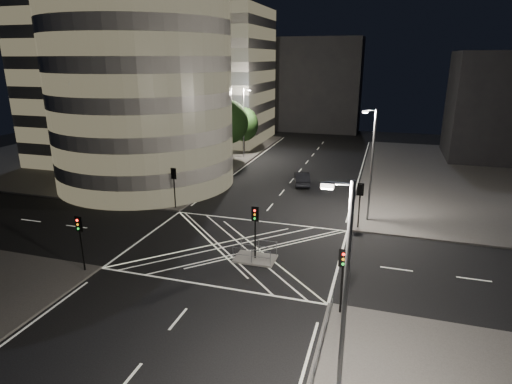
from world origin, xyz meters
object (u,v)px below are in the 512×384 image
(traffic_signal_nl, at_px, (80,233))
(street_lamp_right_far, at_px, (371,162))
(traffic_signal_fr, at_px, (360,197))
(traffic_signal_island, at_px, (255,223))
(street_lamp_left_far, at_px, (244,121))
(sedan, at_px, (302,178))
(street_lamp_right_near, at_px, (344,295))
(traffic_signal_fl, at_px, (174,180))
(street_lamp_left_near, at_px, (190,143))
(traffic_signal_nr, at_px, (343,269))
(central_island, at_px, (255,259))

(traffic_signal_nl, distance_m, street_lamp_right_far, 24.27)
(traffic_signal_fr, xyz_separation_m, traffic_signal_island, (-6.80, -8.30, 0.00))
(street_lamp_left_far, xyz_separation_m, sedan, (10.94, -11.31, -4.77))
(traffic_signal_fr, xyz_separation_m, street_lamp_right_near, (0.64, -20.80, 2.63))
(traffic_signal_fl, relative_size, traffic_signal_island, 1.00)
(traffic_signal_nl, height_order, street_lamp_left_near, street_lamp_left_near)
(traffic_signal_nl, bearing_deg, traffic_signal_nr, 0.00)
(traffic_signal_fl, xyz_separation_m, traffic_signal_nl, (0.00, -13.60, 0.00))
(traffic_signal_fl, relative_size, traffic_signal_nl, 1.00)
(traffic_signal_nl, bearing_deg, street_lamp_left_near, 91.94)
(traffic_signal_nl, distance_m, sedan, 27.58)
(traffic_signal_fr, height_order, street_lamp_left_near, street_lamp_left_near)
(street_lamp_right_far, height_order, street_lamp_right_near, same)
(traffic_signal_island, relative_size, street_lamp_left_far, 0.40)
(traffic_signal_nl, height_order, sedan, traffic_signal_nl)
(traffic_signal_fl, xyz_separation_m, sedan, (10.30, 11.89, -2.14))
(traffic_signal_nr, xyz_separation_m, street_lamp_right_near, (0.64, -7.20, 2.63))
(traffic_signal_nl, relative_size, street_lamp_left_far, 0.40)
(traffic_signal_nl, relative_size, street_lamp_right_far, 0.40)
(traffic_signal_fl, distance_m, street_lamp_right_near, 27.79)
(street_lamp_left_near, height_order, sedan, street_lamp_left_near)
(traffic_signal_nl, height_order, traffic_signal_nr, same)
(traffic_signal_fl, distance_m, street_lamp_left_far, 23.36)
(sedan, bearing_deg, central_island, 76.31)
(traffic_signal_fl, bearing_deg, traffic_signal_nl, -90.00)
(traffic_signal_nl, xyz_separation_m, street_lamp_right_far, (18.24, 15.80, 2.63))
(traffic_signal_nr, xyz_separation_m, street_lamp_left_far, (-18.24, 36.80, 2.63))
(central_island, distance_m, street_lamp_right_far, 13.98)
(street_lamp_right_far, distance_m, sedan, 13.40)
(traffic_signal_fl, distance_m, street_lamp_right_far, 18.55)
(traffic_signal_fr, bearing_deg, traffic_signal_island, -129.33)
(traffic_signal_nl, bearing_deg, street_lamp_left_far, 90.99)
(street_lamp_right_near, xyz_separation_m, sedan, (-7.94, 32.69, -4.77))
(street_lamp_left_near, distance_m, street_lamp_right_far, 19.11)
(street_lamp_right_near, bearing_deg, traffic_signal_fl, 131.24)
(traffic_signal_nr, bearing_deg, street_lamp_left_far, 116.36)
(central_island, relative_size, traffic_signal_island, 0.75)
(traffic_signal_island, relative_size, street_lamp_right_far, 0.40)
(traffic_signal_nl, xyz_separation_m, sedan, (10.30, 25.49, -2.14))
(traffic_signal_fl, height_order, sedan, traffic_signal_fl)
(traffic_signal_fr, bearing_deg, street_lamp_left_near, 164.08)
(central_island, bearing_deg, street_lamp_right_far, 54.70)
(central_island, xyz_separation_m, traffic_signal_nr, (6.80, -5.30, 2.84))
(traffic_signal_nl, distance_m, traffic_signal_island, 12.03)
(traffic_signal_nr, xyz_separation_m, traffic_signal_island, (-6.80, 5.30, 0.00))
(traffic_signal_fr, distance_m, street_lamp_left_near, 19.14)
(traffic_signal_fr, bearing_deg, sedan, 121.54)
(street_lamp_right_near, bearing_deg, central_island, 120.75)
(street_lamp_left_near, bearing_deg, street_lamp_left_far, 90.00)
(traffic_signal_nl, relative_size, street_lamp_right_near, 0.40)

